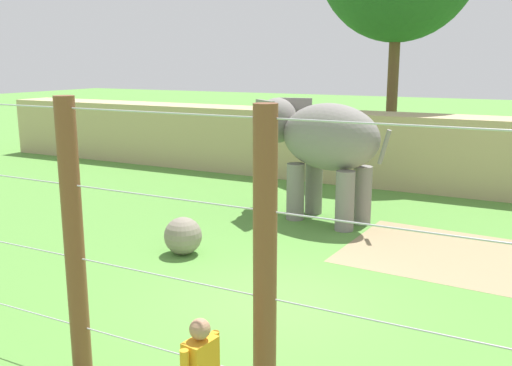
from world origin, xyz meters
TOP-DOWN VIEW (x-y plane):
  - ground_plane at (0.00, 0.00)m, footprint 120.00×120.00m
  - dirt_patch at (2.67, 4.06)m, footprint 5.32×4.00m
  - embankment_wall at (0.00, 10.68)m, footprint 36.00×1.80m
  - elephant at (-1.35, 5.46)m, footprint 4.26×2.28m
  - enrichment_ball at (-2.95, 1.38)m, footprint 0.84×0.84m
  - cable_fence at (0.01, -3.33)m, footprint 9.44×0.26m

SIDE VIEW (x-z plane):
  - ground_plane at x=0.00m, z-range 0.00..0.00m
  - dirt_patch at x=2.67m, z-range 0.00..0.01m
  - enrichment_ball at x=-2.95m, z-range 0.00..0.84m
  - embankment_wall at x=0.00m, z-range 0.00..2.46m
  - cable_fence at x=0.01m, z-range 0.00..3.80m
  - elephant at x=-1.35m, z-range 0.52..3.74m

